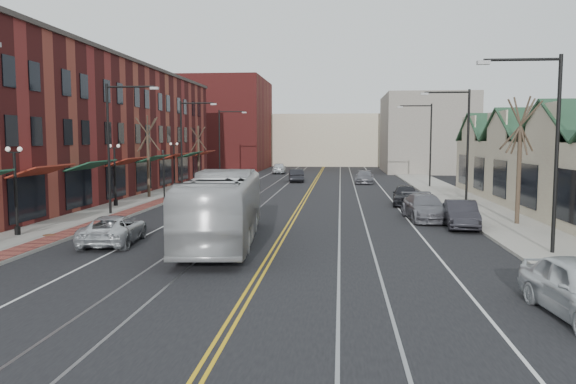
% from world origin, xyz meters
% --- Properties ---
extents(ground, '(160.00, 160.00, 0.00)m').
position_xyz_m(ground, '(0.00, 0.00, 0.00)').
color(ground, black).
rests_on(ground, ground).
extents(sidewalk_left, '(4.00, 120.00, 0.15)m').
position_xyz_m(sidewalk_left, '(-12.00, 20.00, 0.07)').
color(sidewalk_left, gray).
rests_on(sidewalk_left, ground).
extents(sidewalk_right, '(4.00, 120.00, 0.15)m').
position_xyz_m(sidewalk_right, '(12.00, 20.00, 0.07)').
color(sidewalk_right, gray).
rests_on(sidewalk_right, ground).
extents(building_left, '(10.00, 50.00, 11.00)m').
position_xyz_m(building_left, '(-19.00, 27.00, 5.50)').
color(building_left, maroon).
rests_on(building_left, ground).
extents(backdrop_left, '(14.00, 18.00, 14.00)m').
position_xyz_m(backdrop_left, '(-16.00, 70.00, 7.00)').
color(backdrop_left, maroon).
rests_on(backdrop_left, ground).
extents(backdrop_mid, '(22.00, 14.00, 9.00)m').
position_xyz_m(backdrop_mid, '(0.00, 85.00, 4.50)').
color(backdrop_mid, '#B7A58D').
rests_on(backdrop_mid, ground).
extents(backdrop_right, '(12.00, 16.00, 11.00)m').
position_xyz_m(backdrop_right, '(15.00, 65.00, 5.50)').
color(backdrop_right, slate).
rests_on(backdrop_right, ground).
extents(streetlight_l_1, '(3.33, 0.25, 8.00)m').
position_xyz_m(streetlight_l_1, '(-11.05, 16.00, 5.03)').
color(streetlight_l_1, black).
rests_on(streetlight_l_1, sidewalk_left).
extents(streetlight_l_2, '(3.33, 0.25, 8.00)m').
position_xyz_m(streetlight_l_2, '(-11.05, 32.00, 5.03)').
color(streetlight_l_2, black).
rests_on(streetlight_l_2, sidewalk_left).
extents(streetlight_l_3, '(3.33, 0.25, 8.00)m').
position_xyz_m(streetlight_l_3, '(-11.05, 48.00, 5.03)').
color(streetlight_l_3, black).
rests_on(streetlight_l_3, sidewalk_left).
extents(streetlight_r_0, '(3.33, 0.25, 8.00)m').
position_xyz_m(streetlight_r_0, '(11.05, 6.00, 5.03)').
color(streetlight_r_0, black).
rests_on(streetlight_r_0, sidewalk_right).
extents(streetlight_r_1, '(3.33, 0.25, 8.00)m').
position_xyz_m(streetlight_r_1, '(11.05, 22.00, 5.03)').
color(streetlight_r_1, black).
rests_on(streetlight_r_1, sidewalk_right).
extents(streetlight_r_2, '(3.33, 0.25, 8.00)m').
position_xyz_m(streetlight_r_2, '(11.05, 38.00, 5.03)').
color(streetlight_r_2, black).
rests_on(streetlight_r_2, sidewalk_right).
extents(lamppost_l_1, '(0.84, 0.28, 4.27)m').
position_xyz_m(lamppost_l_1, '(-12.80, 8.00, 2.20)').
color(lamppost_l_1, black).
rests_on(lamppost_l_1, sidewalk_left).
extents(lamppost_l_2, '(0.84, 0.28, 4.27)m').
position_xyz_m(lamppost_l_2, '(-12.80, 20.00, 2.20)').
color(lamppost_l_2, black).
rests_on(lamppost_l_2, sidewalk_left).
extents(lamppost_l_3, '(0.84, 0.28, 4.27)m').
position_xyz_m(lamppost_l_3, '(-12.80, 34.00, 2.20)').
color(lamppost_l_3, black).
rests_on(lamppost_l_3, sidewalk_left).
extents(tree_left_near, '(1.78, 1.37, 6.48)m').
position_xyz_m(tree_left_near, '(-12.50, 26.00, 3.51)').
color(tree_left_near, '#382B21').
rests_on(tree_left_near, sidewalk_left).
extents(tree_left_far, '(1.66, 1.28, 6.02)m').
position_xyz_m(tree_left_far, '(-12.50, 42.00, 3.28)').
color(tree_left_far, '#382B21').
rests_on(tree_left_far, sidewalk_left).
extents(tree_right_mid, '(1.90, 1.46, 6.93)m').
position_xyz_m(tree_right_mid, '(12.50, 14.00, 3.75)').
color(tree_right_mid, '#382B21').
rests_on(tree_right_mid, sidewalk_right).
extents(manhole_far, '(0.60, 0.60, 0.02)m').
position_xyz_m(manhole_far, '(-11.20, 8.00, 0.16)').
color(manhole_far, '#592D19').
rests_on(manhole_far, sidewalk_left).
extents(traffic_signal, '(0.18, 0.15, 3.80)m').
position_xyz_m(traffic_signal, '(-10.60, 24.00, 2.35)').
color(traffic_signal, black).
rests_on(traffic_signal, sidewalk_left).
extents(transit_bus, '(3.81, 12.00, 3.29)m').
position_xyz_m(transit_bus, '(-2.53, 7.36, 1.64)').
color(transit_bus, '#B3B3B5').
rests_on(transit_bus, ground).
extents(parked_suv, '(2.70, 4.97, 1.32)m').
position_xyz_m(parked_suv, '(-7.50, 6.90, 0.66)').
color(parked_suv, silver).
rests_on(parked_suv, ground).
extents(parked_car_b, '(1.97, 4.61, 1.48)m').
position_xyz_m(parked_car_b, '(9.30, 13.07, 0.74)').
color(parked_car_b, '#232328').
rests_on(parked_car_b, ground).
extents(parked_car_c, '(2.56, 5.41, 1.52)m').
position_xyz_m(parked_car_c, '(7.78, 15.82, 0.76)').
color(parked_car_c, slate).
rests_on(parked_car_c, ground).
extents(parked_car_d, '(2.22, 4.60, 1.51)m').
position_xyz_m(parked_car_d, '(7.50, 23.24, 0.76)').
color(parked_car_d, black).
rests_on(parked_car_d, ground).
extents(distant_car_left, '(2.06, 4.50, 1.43)m').
position_xyz_m(distant_car_left, '(-2.10, 44.35, 0.72)').
color(distant_car_left, black).
rests_on(distant_car_left, ground).
extents(distant_car_right, '(2.19, 4.86, 1.38)m').
position_xyz_m(distant_car_right, '(5.40, 42.94, 0.69)').
color(distant_car_right, slate).
rests_on(distant_car_right, ground).
extents(distant_car_far, '(2.07, 4.53, 1.51)m').
position_xyz_m(distant_car_far, '(-5.57, 58.73, 0.75)').
color(distant_car_far, silver).
rests_on(distant_car_far, ground).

